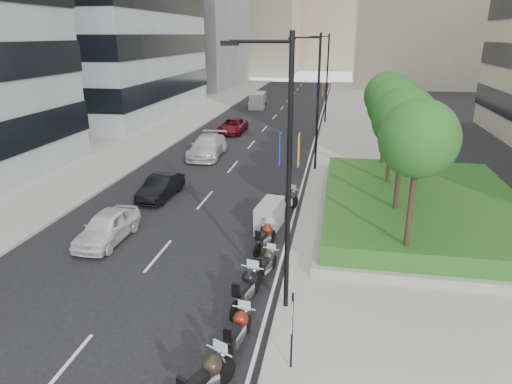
% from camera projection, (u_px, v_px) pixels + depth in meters
% --- Properties ---
extents(ground, '(160.00, 160.00, 0.00)m').
position_uv_depth(ground, '(156.00, 313.00, 15.38)').
color(ground, black).
rests_on(ground, ground).
extents(sidewalk_right, '(10.00, 100.00, 0.15)m').
position_uv_depth(sidewalk_right, '(374.00, 136.00, 41.73)').
color(sidewalk_right, '#9E9B93').
rests_on(sidewalk_right, ground).
extents(sidewalk_left, '(8.00, 100.00, 0.15)m').
position_uv_depth(sidewalk_left, '(157.00, 128.00, 45.28)').
color(sidewalk_left, '#9E9B93').
rests_on(sidewalk_left, ground).
extents(lane_edge, '(0.12, 100.00, 0.01)m').
position_uv_depth(lane_edge, '(316.00, 135.00, 42.65)').
color(lane_edge, silver).
rests_on(lane_edge, ground).
extents(lane_centre, '(0.12, 100.00, 0.01)m').
position_uv_depth(lane_centre, '(261.00, 133.00, 43.53)').
color(lane_centre, silver).
rests_on(lane_centre, ground).
extents(planter, '(10.00, 14.00, 0.40)m').
position_uv_depth(planter, '(420.00, 214.00, 22.87)').
color(planter, gray).
rests_on(planter, sidewalk_right).
extents(hedge, '(9.40, 13.40, 0.80)m').
position_uv_depth(hedge, '(421.00, 203.00, 22.68)').
color(hedge, '#154A18').
rests_on(hedge, planter).
extents(tree_0, '(2.80, 2.80, 6.30)m').
position_uv_depth(tree_0, '(419.00, 139.00, 15.89)').
color(tree_0, '#332319').
rests_on(tree_0, planter).
extents(tree_1, '(2.80, 2.80, 6.30)m').
position_uv_depth(tree_1, '(404.00, 119.00, 19.61)').
color(tree_1, '#332319').
rests_on(tree_1, planter).
extents(tree_2, '(2.80, 2.80, 6.30)m').
position_uv_depth(tree_2, '(395.00, 106.00, 23.33)').
color(tree_2, '#332319').
rests_on(tree_2, planter).
extents(tree_3, '(2.80, 2.80, 6.30)m').
position_uv_depth(tree_3, '(388.00, 96.00, 27.05)').
color(tree_3, '#332319').
rests_on(tree_3, planter).
extents(lamp_post_0, '(2.34, 0.45, 9.00)m').
position_uv_depth(lamp_post_0, '(284.00, 166.00, 13.95)').
color(lamp_post_0, black).
rests_on(lamp_post_0, ground).
extents(lamp_post_1, '(2.34, 0.45, 9.00)m').
position_uv_depth(lamp_post_1, '(316.00, 96.00, 29.76)').
color(lamp_post_1, black).
rests_on(lamp_post_1, ground).
extents(lamp_post_2, '(2.34, 0.45, 9.00)m').
position_uv_depth(lamp_post_2, '(326.00, 74.00, 46.49)').
color(lamp_post_2, black).
rests_on(lamp_post_2, ground).
extents(parking_sign, '(0.06, 0.32, 2.50)m').
position_uv_depth(parking_sign, '(292.00, 327.00, 12.24)').
color(parking_sign, black).
rests_on(parking_sign, ground).
extents(motorcycle_0, '(1.18, 2.28, 1.21)m').
position_uv_depth(motorcycle_0, '(206.00, 380.00, 11.47)').
color(motorcycle_0, black).
rests_on(motorcycle_0, ground).
extents(motorcycle_1, '(0.72, 2.17, 1.08)m').
position_uv_depth(motorcycle_1, '(238.00, 331.00, 13.49)').
color(motorcycle_1, black).
rests_on(motorcycle_1, ground).
extents(motorcycle_2, '(0.83, 2.44, 1.23)m').
position_uv_depth(motorcycle_2, '(246.00, 289.00, 15.58)').
color(motorcycle_2, black).
rests_on(motorcycle_2, ground).
extents(motorcycle_3, '(0.74, 1.95, 0.99)m').
position_uv_depth(motorcycle_3, '(266.00, 264.00, 17.56)').
color(motorcycle_3, black).
rests_on(motorcycle_3, ground).
extents(motorcycle_4, '(0.83, 2.10, 1.07)m').
position_uv_depth(motorcycle_4, '(265.00, 237.00, 19.76)').
color(motorcycle_4, black).
rests_on(motorcycle_4, ground).
extents(motorcycle_5, '(1.19, 2.40, 1.38)m').
position_uv_depth(motorcycle_5, '(270.00, 216.00, 21.75)').
color(motorcycle_5, black).
rests_on(motorcycle_5, ground).
extents(motorcycle_6, '(1.16, 2.20, 1.18)m').
position_uv_depth(motorcycle_6, '(287.00, 201.00, 23.83)').
color(motorcycle_6, black).
rests_on(motorcycle_6, ground).
extents(car_a, '(1.72, 4.13, 1.40)m').
position_uv_depth(car_a, '(107.00, 227.00, 20.51)').
color(car_a, white).
rests_on(car_a, ground).
extents(car_b, '(1.59, 4.05, 1.31)m').
position_uv_depth(car_b, '(161.00, 187.00, 26.00)').
color(car_b, black).
rests_on(car_b, ground).
extents(car_c, '(2.45, 5.61, 1.60)m').
position_uv_depth(car_c, '(207.00, 146.00, 34.77)').
color(car_c, silver).
rests_on(car_c, ground).
extents(car_d, '(2.22, 4.79, 1.33)m').
position_uv_depth(car_d, '(233.00, 126.00, 43.23)').
color(car_d, '#5F0B1A').
rests_on(car_d, ground).
extents(delivery_van, '(2.01, 4.57, 1.87)m').
position_uv_depth(delivery_van, '(258.00, 101.00, 58.00)').
color(delivery_van, '#AFAEB0').
rests_on(delivery_van, ground).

